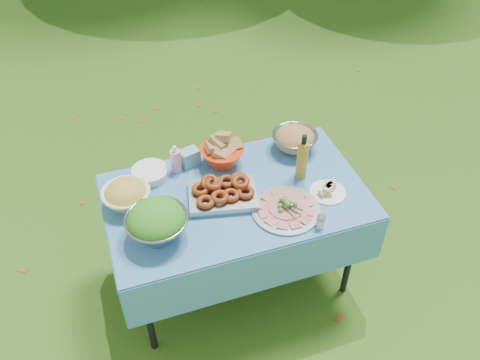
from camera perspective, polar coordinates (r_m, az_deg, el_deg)
The scene contains 14 objects.
ground at distance 3.44m, azimuth -0.37°, elevation -10.82°, with size 80.00×80.00×0.00m, color #173609.
picnic_table at distance 3.14m, azimuth -0.40°, elevation -6.68°, with size 1.46×0.86×0.76m, color #77C5E6.
salad_bowl at distance 2.61m, azimuth -9.35°, elevation -4.65°, with size 0.32×0.32×0.21m, color #92969A, non-canonical shape.
pasta_bowl_white at distance 2.83m, azimuth -12.69°, elevation -1.61°, with size 0.26×0.26×0.15m, color white, non-canonical shape.
plate_stack at distance 3.01m, azimuth -10.09°, elevation 0.80°, with size 0.21×0.21×0.05m, color white.
wipes_box at distance 3.05m, azimuth -5.69°, elevation 2.58°, with size 0.11×0.08×0.10m, color #7DB8CB.
sanitizer_bottle at distance 2.98m, azimuth -7.23°, elevation 2.40°, with size 0.06×0.06×0.18m, color #FF99BC.
bread_bowl at distance 3.01m, azimuth -2.01°, elevation 3.17°, with size 0.27×0.27×0.18m, color red, non-canonical shape.
pasta_bowl_steel at distance 3.15m, azimuth 6.17°, elevation 4.63°, with size 0.27×0.27×0.15m, color #92969A, non-canonical shape.
fried_tray at distance 2.81m, azimuth -1.96°, elevation -1.46°, with size 0.38×0.27×0.09m, color #AAABAF.
charcuterie_platter at distance 2.76m, azimuth 5.19°, elevation -2.81°, with size 0.38×0.38×0.09m, color #AAAEB2.
oil_bottle at distance 2.91m, azimuth 7.03°, elevation 2.66°, with size 0.07×0.07×0.30m, color #A98823.
cheese_plate at distance 2.90m, azimuth 9.86°, elevation -1.05°, with size 0.21×0.21×0.06m, color white.
shaker at distance 2.70m, azimuth 9.04°, elevation -4.63°, with size 0.05×0.05×0.08m, color silver.
Camera 1 is at (-0.64, -1.94, 2.76)m, focal length 38.00 mm.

